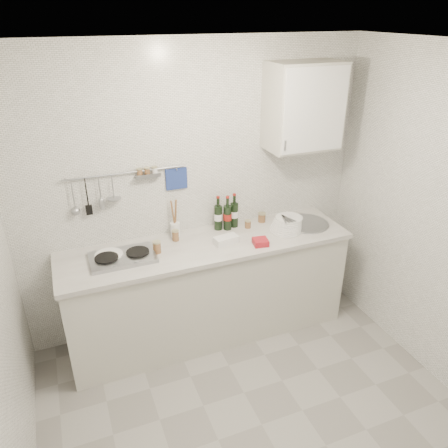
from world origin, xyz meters
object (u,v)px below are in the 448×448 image
(wall_cabinet, at_px, (304,106))
(plate_stack_sink, at_px, (287,224))
(wine_bottles, at_px, (227,212))
(utensil_crock, at_px, (175,228))
(plate_stack_hob, at_px, (108,256))

(wall_cabinet, height_order, plate_stack_sink, wall_cabinet)
(wine_bottles, xyz_separation_m, utensil_crock, (-0.46, 0.02, -0.07))
(wall_cabinet, relative_size, utensil_crock, 2.04)
(wall_cabinet, distance_m, plate_stack_hob, 1.98)
(wall_cabinet, bearing_deg, utensil_crock, 175.00)
(wall_cabinet, bearing_deg, plate_stack_hob, -177.64)
(plate_stack_sink, bearing_deg, wine_bottles, 154.77)
(wall_cabinet, distance_m, plate_stack_sink, 1.00)
(plate_stack_hob, distance_m, utensil_crock, 0.62)
(wine_bottles, bearing_deg, wall_cabinet, -6.71)
(wall_cabinet, height_order, wine_bottles, wall_cabinet)
(plate_stack_hob, distance_m, wine_bottles, 1.07)
(plate_stack_hob, bearing_deg, plate_stack_sink, -2.98)
(wine_bottles, bearing_deg, plate_stack_hob, -172.09)
(plate_stack_sink, xyz_separation_m, wine_bottles, (-0.48, 0.23, 0.10))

